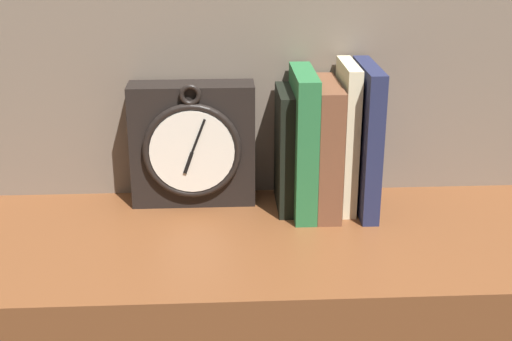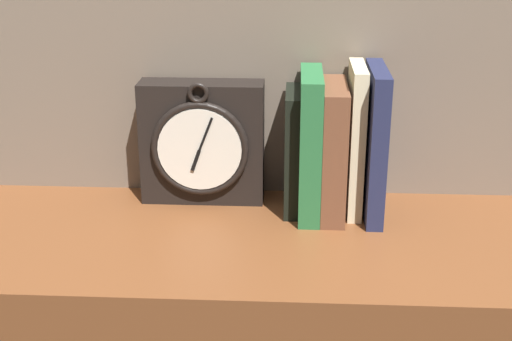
% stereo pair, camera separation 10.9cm
% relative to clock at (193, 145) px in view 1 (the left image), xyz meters
% --- Properties ---
extents(clock, '(0.21, 0.08, 0.22)m').
position_rel_clock_xyz_m(clock, '(0.00, 0.00, 0.00)').
color(clock, black).
rests_on(clock, bookshelf).
extents(book_slot0_black, '(0.02, 0.12, 0.21)m').
position_rel_clock_xyz_m(book_slot0_black, '(0.16, -0.02, -0.00)').
color(book_slot0_black, black).
rests_on(book_slot0_black, bookshelf).
extents(book_slot1_green, '(0.04, 0.15, 0.24)m').
position_rel_clock_xyz_m(book_slot1_green, '(0.19, -0.04, 0.01)').
color(book_slot1_green, '#286D3B').
rests_on(book_slot1_green, bookshelf).
extents(book_slot2_brown, '(0.04, 0.15, 0.22)m').
position_rel_clock_xyz_m(book_slot2_brown, '(0.22, -0.04, 0.00)').
color(book_slot2_brown, brown).
rests_on(book_slot2_brown, bookshelf).
extents(book_slot3_cream, '(0.02, 0.13, 0.25)m').
position_rel_clock_xyz_m(book_slot3_cream, '(0.26, -0.03, 0.02)').
color(book_slot3_cream, beige).
rests_on(book_slot3_cream, bookshelf).
extents(book_slot4_navy, '(0.03, 0.16, 0.25)m').
position_rel_clock_xyz_m(book_slot4_navy, '(0.29, -0.04, 0.02)').
color(book_slot4_navy, '#22274A').
rests_on(book_slot4_navy, bookshelf).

